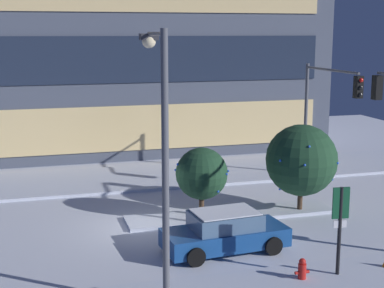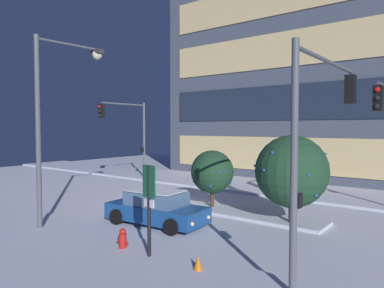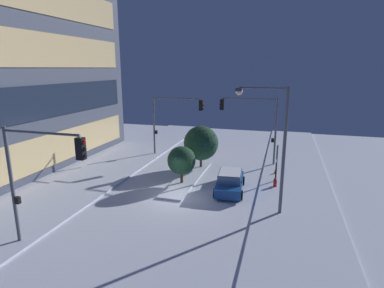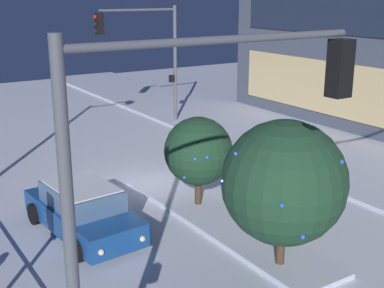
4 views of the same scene
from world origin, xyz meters
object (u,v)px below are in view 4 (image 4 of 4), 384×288
at_px(car_near, 83,210).
at_px(traffic_light_corner_far_left, 146,45).
at_px(decorated_tree_left_of_median, 284,182).
at_px(decorated_tree_median, 198,151).
at_px(traffic_light_corner_near_right, 198,160).

bearing_deg(car_near, traffic_light_corner_far_left, 138.55).
xyz_separation_m(traffic_light_corner_far_left, decorated_tree_left_of_median, (14.78, -4.10, -1.90)).
relative_size(traffic_light_corner_far_left, decorated_tree_median, 2.03).
bearing_deg(car_near, decorated_tree_median, 81.08).
bearing_deg(decorated_tree_left_of_median, car_near, -143.49).
height_order(car_near, decorated_tree_left_of_median, decorated_tree_left_of_median).
xyz_separation_m(traffic_light_corner_far_left, traffic_light_corner_near_right, (17.40, -8.36, 0.15)).
bearing_deg(traffic_light_corner_far_left, decorated_tree_median, 70.40).
distance_m(traffic_light_corner_near_right, decorated_tree_left_of_median, 5.41).
relative_size(traffic_light_corner_near_right, decorated_tree_left_of_median, 1.63).
relative_size(car_near, decorated_tree_left_of_median, 1.20).
relative_size(car_near, traffic_light_corner_far_left, 0.76).
distance_m(car_near, traffic_light_corner_near_right, 8.18).
relative_size(car_near, decorated_tree_median, 1.54).
height_order(car_near, decorated_tree_median, decorated_tree_median).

